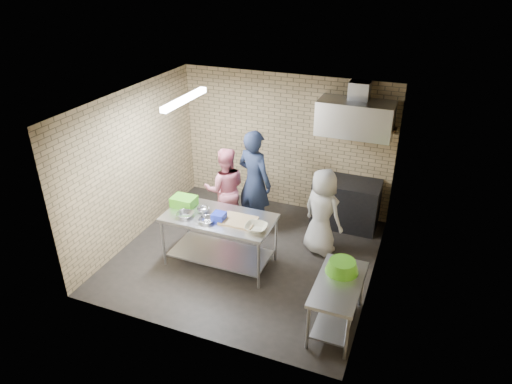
% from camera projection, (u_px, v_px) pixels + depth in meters
% --- Properties ---
extents(floor, '(4.20, 4.20, 0.00)m').
position_uv_depth(floor, '(246.00, 255.00, 7.90)').
color(floor, black).
rests_on(floor, ground).
extents(ceiling, '(4.20, 4.20, 0.00)m').
position_uv_depth(ceiling, '(245.00, 102.00, 6.66)').
color(ceiling, black).
rests_on(ceiling, ground).
extents(back_wall, '(4.20, 0.06, 2.70)m').
position_uv_depth(back_wall, '(285.00, 143.00, 8.93)').
color(back_wall, tan).
rests_on(back_wall, ground).
extents(front_wall, '(4.20, 0.06, 2.70)m').
position_uv_depth(front_wall, '(183.00, 252.00, 5.63)').
color(front_wall, tan).
rests_on(front_wall, ground).
extents(left_wall, '(0.06, 4.00, 2.70)m').
position_uv_depth(left_wall, '(135.00, 165.00, 7.97)').
color(left_wall, tan).
rests_on(left_wall, ground).
extents(right_wall, '(0.06, 4.00, 2.70)m').
position_uv_depth(right_wall, '(380.00, 209.00, 6.60)').
color(right_wall, tan).
rests_on(right_wall, ground).
extents(prep_table, '(1.77, 0.89, 0.89)m').
position_uv_depth(prep_table, '(220.00, 240.00, 7.52)').
color(prep_table, silver).
rests_on(prep_table, floor).
extents(side_counter, '(0.60, 1.20, 0.75)m').
position_uv_depth(side_counter, '(337.00, 304.00, 6.23)').
color(side_counter, silver).
rests_on(side_counter, floor).
extents(stove, '(1.20, 0.70, 0.90)m').
position_uv_depth(stove, '(346.00, 203.00, 8.62)').
color(stove, black).
rests_on(stove, floor).
extents(range_hood, '(1.30, 0.60, 0.60)m').
position_uv_depth(range_hood, '(355.00, 118.00, 7.90)').
color(range_hood, silver).
rests_on(range_hood, back_wall).
extents(hood_duct, '(0.35, 0.30, 0.30)m').
position_uv_depth(hood_duct, '(359.00, 90.00, 7.82)').
color(hood_duct, '#A5A8AD').
rests_on(hood_duct, back_wall).
extents(wall_shelf, '(0.80, 0.20, 0.04)m').
position_uv_depth(wall_shelf, '(373.00, 127.00, 8.04)').
color(wall_shelf, '#3F2B19').
rests_on(wall_shelf, back_wall).
extents(fluorescent_fixture, '(0.10, 1.25, 0.08)m').
position_uv_depth(fluorescent_fixture, '(185.00, 99.00, 7.02)').
color(fluorescent_fixture, white).
rests_on(fluorescent_fixture, ceiling).
extents(green_crate, '(0.39, 0.30, 0.16)m').
position_uv_depth(green_crate, '(184.00, 201.00, 7.61)').
color(green_crate, '#49B220').
rests_on(green_crate, prep_table).
extents(blue_tub, '(0.20, 0.20, 0.13)m').
position_uv_depth(blue_tub, '(219.00, 217.00, 7.19)').
color(blue_tub, '#1B30D1').
rests_on(blue_tub, prep_table).
extents(cutting_board, '(0.54, 0.41, 0.03)m').
position_uv_depth(cutting_board, '(238.00, 221.00, 7.18)').
color(cutting_board, tan).
rests_on(cutting_board, prep_table).
extents(mixing_bowl_a, '(0.30, 0.30, 0.07)m').
position_uv_depth(mixing_bowl_a, '(185.00, 215.00, 7.30)').
color(mixing_bowl_a, silver).
rests_on(mixing_bowl_a, prep_table).
extents(mixing_bowl_b, '(0.23, 0.23, 0.07)m').
position_uv_depth(mixing_bowl_b, '(204.00, 210.00, 7.44)').
color(mixing_bowl_b, '#B8BBC0').
rests_on(mixing_bowl_b, prep_table).
extents(mixing_bowl_c, '(0.27, 0.27, 0.06)m').
position_uv_depth(mixing_bowl_c, '(207.00, 220.00, 7.16)').
color(mixing_bowl_c, silver).
rests_on(mixing_bowl_c, prep_table).
extents(ceramic_bowl, '(0.37, 0.37, 0.08)m').
position_uv_depth(ceramic_bowl, '(256.00, 228.00, 6.95)').
color(ceramic_bowl, beige).
rests_on(ceramic_bowl, prep_table).
extents(green_basin, '(0.46, 0.46, 0.17)m').
position_uv_depth(green_basin, '(342.00, 266.00, 6.24)').
color(green_basin, '#59C626').
rests_on(green_basin, side_counter).
extents(bottle_red, '(0.07, 0.07, 0.18)m').
position_uv_depth(bottle_red, '(360.00, 119.00, 8.07)').
color(bottle_red, '#B22619').
rests_on(bottle_red, wall_shelf).
extents(bottle_green, '(0.06, 0.06, 0.15)m').
position_uv_depth(bottle_green, '(383.00, 123.00, 7.95)').
color(bottle_green, green).
rests_on(bottle_green, wall_shelf).
extents(man_navy, '(0.83, 0.68, 1.96)m').
position_uv_depth(man_navy, '(254.00, 182.00, 8.22)').
color(man_navy, black).
rests_on(man_navy, floor).
extents(woman_pink, '(0.97, 0.89, 1.60)m').
position_uv_depth(woman_pink, '(225.00, 189.00, 8.37)').
color(woman_pink, pink).
rests_on(woman_pink, floor).
extents(woman_white, '(0.89, 0.77, 1.54)m').
position_uv_depth(woman_white, '(322.00, 212.00, 7.68)').
color(woman_white, silver).
rests_on(woman_white, floor).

